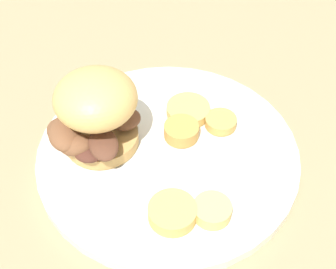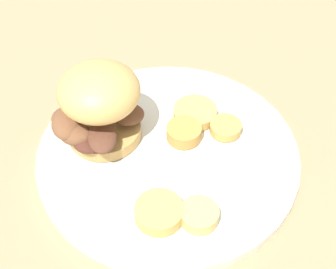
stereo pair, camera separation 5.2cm
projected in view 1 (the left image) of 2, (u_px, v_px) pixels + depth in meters
ground_plane at (168, 158)px, 0.55m from camera, size 4.00×4.00×0.00m
dinner_plate at (168, 153)px, 0.55m from camera, size 0.30×0.30×0.02m
sandwich at (94, 113)px, 0.51m from camera, size 0.11×0.11×0.10m
potato_round_0 at (181, 131)px, 0.55m from camera, size 0.04×0.04×0.02m
potato_round_1 at (221, 122)px, 0.56m from camera, size 0.04×0.04×0.01m
potato_round_2 at (172, 212)px, 0.47m from camera, size 0.05×0.05×0.02m
potato_round_3 at (212, 210)px, 0.47m from camera, size 0.04×0.04×0.01m
potato_round_4 at (186, 109)px, 0.58m from camera, size 0.05×0.05×0.01m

